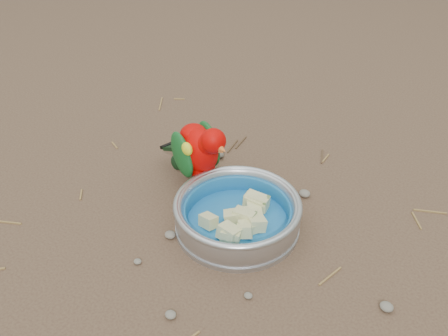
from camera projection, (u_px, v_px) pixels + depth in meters
The scene contains 6 objects.
ground at pixel (193, 238), 0.91m from camera, with size 60.00×60.00×0.00m, color brown.
food_bowl at pixel (237, 224), 0.93m from camera, with size 0.23×0.23×0.02m, color #B2B2BA.
bowl_wall at pixel (237, 212), 0.91m from camera, with size 0.23×0.23×0.04m, color #B2B2BA, non-canonical shape.
fruit_wedges at pixel (237, 215), 0.91m from camera, with size 0.14×0.14×0.03m, color beige, non-canonical shape.
lory_parrot at pixel (199, 156), 0.99m from camera, with size 0.09×0.19×0.15m, color #C10300, non-canonical shape.
ground_debris at pixel (206, 222), 0.94m from camera, with size 0.90×0.80×0.01m, color olive, non-canonical shape.
Camera 1 is at (0.45, -0.50, 0.63)m, focal length 40.00 mm.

